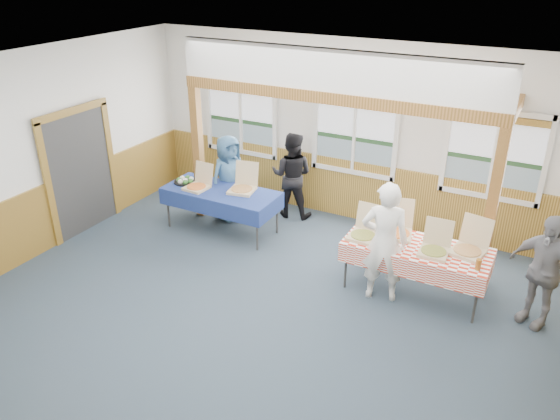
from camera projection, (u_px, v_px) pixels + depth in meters
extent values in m
plane|color=#293643|center=(256.00, 317.00, 7.35)|extent=(8.00, 8.00, 0.00)
plane|color=white|center=(250.00, 79.00, 5.97)|extent=(8.00, 8.00, 0.00)
plane|color=silver|center=(355.00, 133.00, 9.45)|extent=(8.00, 0.00, 8.00)
plane|color=silver|center=(3.00, 397.00, 3.87)|extent=(8.00, 0.00, 8.00)
plane|color=silver|center=(28.00, 158.00, 8.36)|extent=(0.00, 8.00, 8.00)
cube|color=brown|center=(352.00, 190.00, 9.88)|extent=(7.98, 0.05, 1.10)
cube|color=brown|center=(42.00, 219.00, 8.80)|extent=(0.05, 6.98, 1.10)
cube|color=#2E2E2E|center=(80.00, 172.00, 9.29)|extent=(0.06, 1.30, 2.10)
cube|color=white|center=(242.00, 151.00, 10.68)|extent=(1.52, 0.05, 0.08)
cube|color=white|center=(240.00, 81.00, 10.08)|extent=(1.52, 0.05, 0.08)
cube|color=white|center=(209.00, 112.00, 10.69)|extent=(0.08, 0.05, 1.46)
cube|color=white|center=(275.00, 122.00, 10.07)|extent=(0.08, 0.05, 1.46)
cube|color=white|center=(241.00, 117.00, 10.38)|extent=(0.05, 0.05, 1.30)
cube|color=slate|center=(242.00, 136.00, 10.58)|extent=(1.40, 0.02, 0.52)
cube|color=#1D3B1E|center=(242.00, 121.00, 10.45)|extent=(1.40, 0.02, 0.08)
cube|color=#B8BDC6|center=(241.00, 101.00, 10.28)|extent=(1.40, 0.02, 0.70)
cube|color=brown|center=(239.00, 86.00, 10.11)|extent=(1.40, 0.07, 0.10)
cube|color=white|center=(352.00, 172.00, 9.70)|extent=(1.52, 0.05, 0.08)
cube|color=white|center=(357.00, 95.00, 9.11)|extent=(1.52, 0.05, 0.08)
cube|color=white|center=(315.00, 128.00, 9.72)|extent=(0.08, 0.05, 1.46)
cube|color=white|center=(396.00, 141.00, 9.09)|extent=(0.08, 0.05, 1.46)
cube|color=white|center=(354.00, 134.00, 9.41)|extent=(0.05, 0.05, 1.30)
cube|color=slate|center=(354.00, 155.00, 9.60)|extent=(1.40, 0.02, 0.52)
cube|color=#1D3B1E|center=(355.00, 139.00, 9.48)|extent=(1.40, 0.02, 0.08)
cube|color=#B8BDC6|center=(356.00, 117.00, 9.31)|extent=(1.40, 0.02, 0.70)
cube|color=brown|center=(356.00, 101.00, 9.14)|extent=(1.40, 0.07, 0.10)
cube|color=white|center=(487.00, 196.00, 8.73)|extent=(1.52, 0.05, 0.08)
cube|color=white|center=(502.00, 112.00, 8.13)|extent=(1.52, 0.05, 0.08)
cube|color=white|center=(446.00, 148.00, 8.74)|extent=(0.08, 0.05, 1.46)
cube|color=white|center=(546.00, 164.00, 8.12)|extent=(0.08, 0.05, 1.46)
cube|color=white|center=(494.00, 156.00, 8.43)|extent=(0.05, 0.05, 1.30)
cube|color=slate|center=(490.00, 178.00, 8.63)|extent=(1.40, 0.02, 0.52)
cube|color=#1D3B1E|center=(493.00, 160.00, 8.50)|extent=(1.40, 0.02, 0.08)
cube|color=#B8BDC6|center=(498.00, 136.00, 8.33)|extent=(1.40, 0.02, 0.70)
cube|color=brown|center=(500.00, 119.00, 8.16)|extent=(1.40, 0.07, 0.10)
cube|color=brown|center=(198.00, 153.00, 9.73)|extent=(0.15, 0.15, 2.40)
cube|color=brown|center=(491.00, 210.00, 7.61)|extent=(0.15, 0.15, 2.40)
cube|color=brown|center=(330.00, 98.00, 8.11)|extent=(5.15, 0.18, 0.18)
cylinder|color=#2E2E2E|center=(168.00, 208.00, 9.61)|extent=(0.04, 0.04, 0.73)
cylinder|color=#2E2E2E|center=(191.00, 194.00, 10.16)|extent=(0.04, 0.04, 0.73)
cylinder|color=#2E2E2E|center=(257.00, 230.00, 8.84)|extent=(0.04, 0.04, 0.73)
cylinder|color=#2E2E2E|center=(277.00, 214.00, 9.39)|extent=(0.04, 0.04, 0.73)
cube|color=#2E2E2E|center=(221.00, 191.00, 9.34)|extent=(2.10, 1.54, 0.03)
cube|color=navy|center=(221.00, 190.00, 9.33)|extent=(2.17, 1.61, 0.01)
cube|color=navy|center=(207.00, 208.00, 9.05)|extent=(1.82, 0.83, 0.28)
cube|color=navy|center=(235.00, 189.00, 9.74)|extent=(1.82, 0.83, 0.28)
cylinder|color=#2E2E2E|center=(346.00, 266.00, 7.85)|extent=(0.04, 0.04, 0.73)
cylinder|color=#2E2E2E|center=(362.00, 245.00, 8.40)|extent=(0.04, 0.04, 0.73)
cylinder|color=#2E2E2E|center=(476.00, 300.00, 7.09)|extent=(0.04, 0.04, 0.73)
cylinder|color=#2E2E2E|center=(485.00, 275.00, 7.63)|extent=(0.04, 0.04, 0.73)
cube|color=#2E2E2E|center=(417.00, 247.00, 7.58)|extent=(2.09, 1.48, 0.03)
cube|color=red|center=(417.00, 246.00, 7.58)|extent=(2.17, 1.56, 0.01)
cube|color=red|center=(407.00, 270.00, 7.29)|extent=(1.84, 0.77, 0.28)
cube|color=red|center=(424.00, 242.00, 7.98)|extent=(1.84, 0.77, 0.28)
cube|color=#CEB089|center=(196.00, 188.00, 9.37)|extent=(0.40, 0.40, 0.04)
cylinder|color=orange|center=(196.00, 186.00, 9.36)|extent=(0.35, 0.35, 0.01)
cube|color=#CEB089|center=(204.00, 173.00, 9.46)|extent=(0.38, 0.11, 0.37)
cube|color=#CEB089|center=(242.00, 190.00, 9.27)|extent=(0.48, 0.48, 0.05)
cylinder|color=tan|center=(242.00, 189.00, 9.26)|extent=(0.42, 0.42, 0.01)
cube|color=#CEB089|center=(247.00, 173.00, 9.39)|extent=(0.42, 0.17, 0.40)
cube|color=#CEB089|center=(363.00, 237.00, 7.77)|extent=(0.41, 0.41, 0.04)
cylinder|color=#B88C39|center=(363.00, 235.00, 7.76)|extent=(0.36, 0.36, 0.01)
cube|color=#CEB089|center=(370.00, 217.00, 7.87)|extent=(0.40, 0.10, 0.39)
cube|color=#CEB089|center=(396.00, 234.00, 7.83)|extent=(0.52, 0.52, 0.05)
cylinder|color=orange|center=(396.00, 232.00, 7.82)|extent=(0.45, 0.45, 0.01)
cube|color=#CEB089|center=(399.00, 212.00, 7.96)|extent=(0.44, 0.20, 0.42)
cube|color=#CEB089|center=(433.00, 253.00, 7.36)|extent=(0.39, 0.39, 0.04)
cylinder|color=#B88C39|center=(434.00, 251.00, 7.35)|extent=(0.34, 0.34, 0.01)
cube|color=#CEB089|center=(439.00, 232.00, 7.46)|extent=(0.38, 0.10, 0.37)
cube|color=#CEB089|center=(467.00, 252.00, 7.37)|extent=(0.49, 0.49, 0.05)
cylinder|color=tan|center=(467.00, 250.00, 7.36)|extent=(0.43, 0.43, 0.01)
cube|color=#CEB089|center=(477.00, 231.00, 7.45)|extent=(0.43, 0.18, 0.41)
cylinder|color=black|center=(185.00, 182.00, 9.64)|extent=(0.40, 0.40, 0.03)
cylinder|color=white|center=(185.00, 180.00, 9.63)|extent=(0.09, 0.09, 0.04)
sphere|color=#366F2A|center=(190.00, 181.00, 9.58)|extent=(0.09, 0.09, 0.09)
sphere|color=beige|center=(191.00, 179.00, 9.67)|extent=(0.09, 0.09, 0.09)
sphere|color=#366F2A|center=(188.00, 178.00, 9.73)|extent=(0.09, 0.09, 0.09)
sphere|color=beige|center=(182.00, 178.00, 9.71)|extent=(0.09, 0.09, 0.09)
sphere|color=#366F2A|center=(179.00, 180.00, 9.63)|extent=(0.09, 0.09, 0.09)
sphere|color=beige|center=(180.00, 182.00, 9.55)|extent=(0.09, 0.09, 0.09)
sphere|color=#366F2A|center=(185.00, 182.00, 9.53)|extent=(0.09, 0.09, 0.09)
cylinder|color=brown|center=(478.00, 265.00, 6.98)|extent=(0.07, 0.07, 0.15)
imported|color=white|center=(384.00, 242.00, 7.42)|extent=(0.74, 0.58, 1.76)
imported|color=black|center=(292.00, 175.00, 9.86)|extent=(0.88, 0.74, 1.59)
imported|color=#335A7F|center=(229.00, 178.00, 9.79)|extent=(0.73, 0.89, 1.56)
imported|color=slate|center=(543.00, 271.00, 6.94)|extent=(0.99, 0.75, 1.57)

